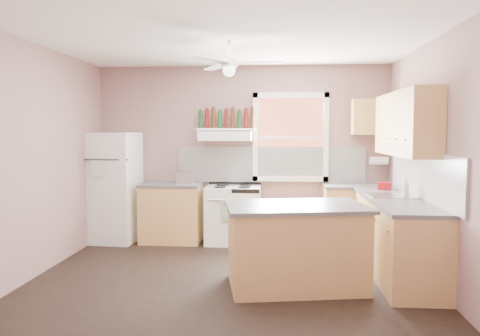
# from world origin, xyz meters

# --- Properties ---
(floor) EXTENTS (4.50, 4.50, 0.00)m
(floor) POSITION_xyz_m (0.00, 0.00, 0.00)
(floor) COLOR black
(floor) RESTS_ON ground
(ceiling) EXTENTS (4.50, 4.50, 0.00)m
(ceiling) POSITION_xyz_m (0.00, 0.00, 2.70)
(ceiling) COLOR white
(ceiling) RESTS_ON ground
(wall_back) EXTENTS (4.50, 0.05, 2.70)m
(wall_back) POSITION_xyz_m (0.00, 2.02, 1.35)
(wall_back) COLOR #886562
(wall_back) RESTS_ON ground
(wall_right) EXTENTS (0.05, 4.00, 2.70)m
(wall_right) POSITION_xyz_m (2.27, 0.00, 1.35)
(wall_right) COLOR #886562
(wall_right) RESTS_ON ground
(wall_left) EXTENTS (0.05, 4.00, 2.70)m
(wall_left) POSITION_xyz_m (-2.27, 0.00, 1.35)
(wall_left) COLOR #886562
(wall_left) RESTS_ON ground
(backsplash_back) EXTENTS (2.90, 0.03, 0.55)m
(backsplash_back) POSITION_xyz_m (0.45, 1.99, 1.18)
(backsplash_back) COLOR white
(backsplash_back) RESTS_ON wall_back
(backsplash_right) EXTENTS (0.03, 2.60, 0.55)m
(backsplash_right) POSITION_xyz_m (2.23, 0.30, 1.18)
(backsplash_right) COLOR white
(backsplash_right) RESTS_ON wall_right
(window_view) EXTENTS (1.00, 0.02, 1.20)m
(window_view) POSITION_xyz_m (0.75, 1.98, 1.60)
(window_view) COLOR brown
(window_view) RESTS_ON wall_back
(window_frame) EXTENTS (1.16, 0.07, 1.36)m
(window_frame) POSITION_xyz_m (0.75, 1.96, 1.60)
(window_frame) COLOR white
(window_frame) RESTS_ON wall_back
(refrigerator) EXTENTS (0.76, 0.75, 1.67)m
(refrigerator) POSITION_xyz_m (-1.95, 1.66, 0.84)
(refrigerator) COLOR white
(refrigerator) RESTS_ON floor
(base_cabinet_left) EXTENTS (0.90, 0.60, 0.86)m
(base_cabinet_left) POSITION_xyz_m (-1.06, 1.70, 0.43)
(base_cabinet_left) COLOR tan
(base_cabinet_left) RESTS_ON floor
(counter_left) EXTENTS (0.92, 0.62, 0.04)m
(counter_left) POSITION_xyz_m (-1.06, 1.70, 0.88)
(counter_left) COLOR #4A4A4C
(counter_left) RESTS_ON base_cabinet_left
(toaster) EXTENTS (0.29, 0.19, 0.18)m
(toaster) POSITION_xyz_m (-0.82, 1.65, 0.99)
(toaster) COLOR silver
(toaster) RESTS_ON counter_left
(stove) EXTENTS (0.83, 0.65, 0.86)m
(stove) POSITION_xyz_m (-0.11, 1.70, 0.43)
(stove) COLOR white
(stove) RESTS_ON floor
(range_hood) EXTENTS (0.78, 0.50, 0.14)m
(range_hood) POSITION_xyz_m (-0.23, 1.75, 1.62)
(range_hood) COLOR white
(range_hood) RESTS_ON wall_back
(bottle_shelf) EXTENTS (0.90, 0.26, 0.03)m
(bottle_shelf) POSITION_xyz_m (-0.23, 1.87, 1.72)
(bottle_shelf) COLOR white
(bottle_shelf) RESTS_ON range_hood
(cart) EXTENTS (0.63, 0.47, 0.58)m
(cart) POSITION_xyz_m (0.88, 1.69, 0.29)
(cart) COLOR tan
(cart) RESTS_ON floor
(base_cabinet_corner) EXTENTS (1.00, 0.60, 0.86)m
(base_cabinet_corner) POSITION_xyz_m (1.75, 1.70, 0.43)
(base_cabinet_corner) COLOR tan
(base_cabinet_corner) RESTS_ON floor
(base_cabinet_right) EXTENTS (0.60, 2.20, 0.86)m
(base_cabinet_right) POSITION_xyz_m (1.95, 0.30, 0.43)
(base_cabinet_right) COLOR tan
(base_cabinet_right) RESTS_ON floor
(counter_corner) EXTENTS (1.02, 0.62, 0.04)m
(counter_corner) POSITION_xyz_m (1.75, 1.70, 0.88)
(counter_corner) COLOR #4A4A4C
(counter_corner) RESTS_ON base_cabinet_corner
(counter_right) EXTENTS (0.62, 2.22, 0.04)m
(counter_right) POSITION_xyz_m (1.94, 0.30, 0.88)
(counter_right) COLOR #4A4A4C
(counter_right) RESTS_ON base_cabinet_right
(sink) EXTENTS (0.55, 0.45, 0.03)m
(sink) POSITION_xyz_m (1.94, 0.50, 0.90)
(sink) COLOR silver
(sink) RESTS_ON counter_right
(faucet) EXTENTS (0.03, 0.03, 0.14)m
(faucet) POSITION_xyz_m (2.10, 0.50, 0.97)
(faucet) COLOR silver
(faucet) RESTS_ON sink
(upper_cabinet_right) EXTENTS (0.33, 1.80, 0.76)m
(upper_cabinet_right) POSITION_xyz_m (2.08, 0.50, 1.78)
(upper_cabinet_right) COLOR tan
(upper_cabinet_right) RESTS_ON wall_right
(upper_cabinet_corner) EXTENTS (0.60, 0.33, 0.52)m
(upper_cabinet_corner) POSITION_xyz_m (1.95, 1.83, 1.90)
(upper_cabinet_corner) COLOR tan
(upper_cabinet_corner) RESTS_ON wall_back
(paper_towel) EXTENTS (0.26, 0.12, 0.12)m
(paper_towel) POSITION_xyz_m (2.07, 1.86, 1.25)
(paper_towel) COLOR white
(paper_towel) RESTS_ON wall_back
(island) EXTENTS (1.54, 1.12, 0.86)m
(island) POSITION_xyz_m (0.75, -0.25, 0.43)
(island) COLOR tan
(island) RESTS_ON floor
(island_top) EXTENTS (1.64, 1.22, 0.04)m
(island_top) POSITION_xyz_m (0.75, -0.25, 0.88)
(island_top) COLOR #4A4A4C
(island_top) RESTS_ON island
(ceiling_fan_hub) EXTENTS (0.20, 0.20, 0.08)m
(ceiling_fan_hub) POSITION_xyz_m (0.00, 0.00, 2.45)
(ceiling_fan_hub) COLOR white
(ceiling_fan_hub) RESTS_ON ceiling
(soap_bottle) EXTENTS (0.11, 0.11, 0.23)m
(soap_bottle) POSITION_xyz_m (2.07, 0.39, 1.02)
(soap_bottle) COLOR silver
(soap_bottle) RESTS_ON counter_right
(red_caddy) EXTENTS (0.20, 0.15, 0.10)m
(red_caddy) POSITION_xyz_m (2.00, 1.16, 0.95)
(red_caddy) COLOR #AE0E14
(red_caddy) RESTS_ON counter_right
(wine_bottles) EXTENTS (0.86, 0.06, 0.31)m
(wine_bottles) POSITION_xyz_m (-0.23, 1.87, 1.88)
(wine_bottles) COLOR #143819
(wine_bottles) RESTS_ON bottle_shelf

